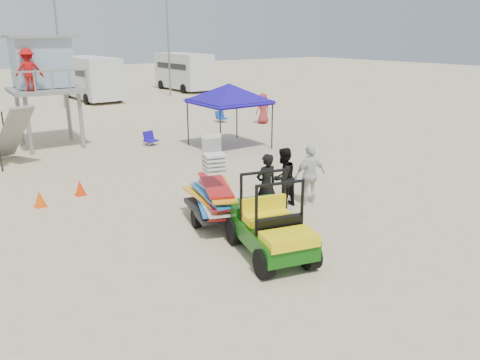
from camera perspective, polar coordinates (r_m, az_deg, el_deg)
ground at (r=10.35m, az=7.74°, el=-11.45°), size 140.00×140.00×0.00m
utility_cart at (r=10.74m, az=3.79°, el=-4.96°), size 1.86×2.75×1.91m
surf_trailer at (r=12.50m, az=-3.05°, el=-1.64°), size 1.75×2.53×2.19m
man_left at (r=13.12m, az=3.21°, el=-0.64°), size 0.69×0.48×1.82m
man_mid at (r=13.83m, az=5.28°, el=0.26°), size 0.99×0.84×1.81m
man_right at (r=14.21m, az=8.53°, el=0.62°), size 1.12×0.60×1.82m
lifeguard_tower at (r=22.87m, az=-23.14°, el=12.57°), size 3.14×3.14×4.79m
canopy_blue at (r=21.03m, az=-1.34°, el=11.30°), size 2.95×2.95×3.27m
cone_near at (r=15.84m, az=-18.92°, el=-0.88°), size 0.34×0.34×0.50m
cone_far at (r=15.22m, az=-23.23°, el=-2.11°), size 0.34×0.34×0.50m
beach_chair_b at (r=22.21m, az=-10.94°, el=5.01°), size 0.62×0.67×0.64m
beach_chair_c at (r=27.63m, az=-2.35°, el=7.72°), size 0.59×0.64×0.64m
rv_mid_right at (r=38.62m, az=-17.70°, el=11.94°), size 2.64×7.00×3.25m
rv_far_right at (r=43.67m, az=-6.90°, el=13.16°), size 2.64×6.60×3.25m
light_pole_left at (r=34.75m, az=-21.18°, el=14.72°), size 0.14×0.14×8.00m
light_pole_right at (r=39.50m, az=-8.72°, el=15.85°), size 0.14×0.14×8.00m
distant_beachgoers at (r=26.20m, az=-24.52°, el=6.85°), size 18.59×11.07×1.76m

